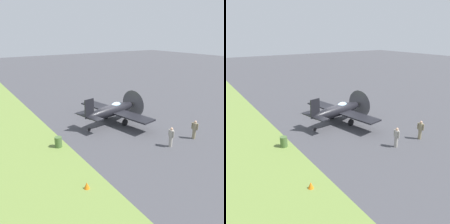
# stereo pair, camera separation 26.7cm
# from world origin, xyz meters

# --- Properties ---
(ground_plane) EXTENTS (160.00, 160.00, 0.00)m
(ground_plane) POSITION_xyz_m (0.00, 0.00, 0.00)
(ground_plane) COLOR #424247
(airplane_lead) EXTENTS (9.55, 7.62, 3.38)m
(airplane_lead) POSITION_xyz_m (0.39, 0.17, 1.41)
(airplane_lead) COLOR black
(airplane_lead) RESTS_ON ground
(ground_crew_chief) EXTENTS (0.61, 0.38, 1.73)m
(ground_crew_chief) POSITION_xyz_m (7.76, 4.07, 0.91)
(ground_crew_chief) COLOR #847A5B
(ground_crew_chief) RESTS_ON ground
(ground_crew_mechanic) EXTENTS (0.63, 0.38, 1.73)m
(ground_crew_mechanic) POSITION_xyz_m (7.72, 1.10, 0.91)
(ground_crew_mechanic) COLOR #9E998E
(ground_crew_mechanic) RESTS_ON ground
(fuel_drum) EXTENTS (0.60, 0.60, 0.90)m
(fuel_drum) POSITION_xyz_m (2.55, -6.81, 0.45)
(fuel_drum) COLOR #476633
(fuel_drum) RESTS_ON ground
(runway_marker_cone) EXTENTS (0.36, 0.36, 0.44)m
(runway_marker_cone) POSITION_xyz_m (8.88, -7.47, 0.22)
(runway_marker_cone) COLOR orange
(runway_marker_cone) RESTS_ON ground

